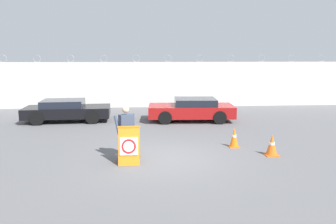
# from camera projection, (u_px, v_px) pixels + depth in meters

# --- Properties ---
(ground_plane) EXTENTS (90.00, 90.00, 0.00)m
(ground_plane) POSITION_uv_depth(u_px,v_px,m) (164.00, 158.00, 10.72)
(ground_plane) COLOR #5B5B5E
(perimeter_wall) EXTENTS (36.00, 0.30, 3.39)m
(perimeter_wall) POSITION_uv_depth(u_px,v_px,m) (152.00, 85.00, 21.43)
(perimeter_wall) COLOR silver
(perimeter_wall) RESTS_ON ground_plane
(barricade_sign) EXTENTS (0.69, 0.69, 1.17)m
(barricade_sign) POSITION_uv_depth(u_px,v_px,m) (129.00, 145.00, 10.12)
(barricade_sign) COLOR orange
(barricade_sign) RESTS_ON ground_plane
(security_guard) EXTENTS (0.68, 0.42, 1.73)m
(security_guard) POSITION_uv_depth(u_px,v_px,m) (126.00, 130.00, 10.54)
(security_guard) COLOR #232838
(security_guard) RESTS_ON ground_plane
(traffic_cone_near) EXTENTS (0.44, 0.44, 0.71)m
(traffic_cone_near) POSITION_uv_depth(u_px,v_px,m) (272.00, 145.00, 10.97)
(traffic_cone_near) COLOR orange
(traffic_cone_near) RESTS_ON ground_plane
(traffic_cone_mid) EXTENTS (0.36, 0.36, 0.72)m
(traffic_cone_mid) POSITION_uv_depth(u_px,v_px,m) (234.00, 137.00, 11.97)
(traffic_cone_mid) COLOR orange
(traffic_cone_mid) RESTS_ON ground_plane
(parked_car_front_coupe) EXTENTS (4.34, 2.10, 1.10)m
(parked_car_front_coupe) POSITION_uv_depth(u_px,v_px,m) (67.00, 110.00, 16.73)
(parked_car_front_coupe) COLOR black
(parked_car_front_coupe) RESTS_ON ground_plane
(parked_car_rear_sedan) EXTENTS (4.43, 2.21, 1.16)m
(parked_car_rear_sedan) POSITION_uv_depth(u_px,v_px,m) (192.00, 109.00, 16.87)
(parked_car_rear_sedan) COLOR black
(parked_car_rear_sedan) RESTS_ON ground_plane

